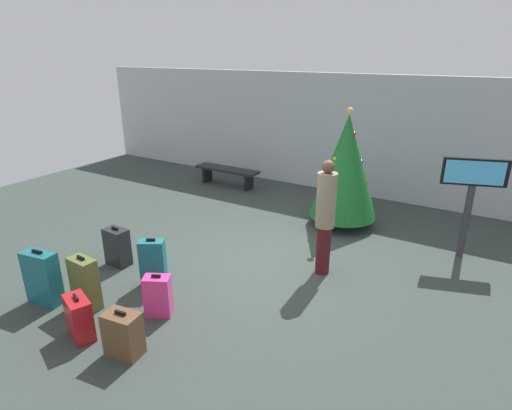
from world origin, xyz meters
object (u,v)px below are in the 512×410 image
(suitcase_0, at_px, (153,263))
(suitcase_1, at_px, (42,278))
(flight_info_kiosk, at_px, (472,188))
(suitcase_3, at_px, (123,334))
(suitcase_6, at_px, (158,296))
(suitcase_2, at_px, (85,283))
(suitcase_5, at_px, (117,247))
(waiting_bench, at_px, (227,172))
(holiday_tree, at_px, (346,167))
(traveller_0, at_px, (325,215))
(suitcase_4, at_px, (79,318))

(suitcase_0, bearing_deg, suitcase_1, -131.42)
(flight_info_kiosk, xyz_separation_m, suitcase_3, (-3.09, -4.86, -0.98))
(flight_info_kiosk, bearing_deg, suitcase_6, -129.29)
(suitcase_2, distance_m, suitcase_5, 1.26)
(suitcase_3, bearing_deg, waiting_bench, 114.38)
(holiday_tree, bearing_deg, waiting_bench, 164.90)
(traveller_0, distance_m, suitcase_2, 3.64)
(suitcase_2, height_order, suitcase_3, suitcase_2)
(suitcase_0, xyz_separation_m, suitcase_2, (-0.39, -0.91, 0.00))
(suitcase_0, bearing_deg, suitcase_6, -41.36)
(suitcase_2, height_order, suitcase_5, suitcase_2)
(traveller_0, height_order, suitcase_6, traveller_0)
(suitcase_0, bearing_deg, waiting_bench, 112.31)
(suitcase_5, bearing_deg, suitcase_0, -10.54)
(suitcase_0, bearing_deg, suitcase_2, -113.22)
(traveller_0, relative_size, suitcase_5, 2.77)
(suitcase_0, xyz_separation_m, suitcase_3, (0.80, -1.32, -0.10))
(traveller_0, relative_size, suitcase_2, 2.36)
(holiday_tree, distance_m, suitcase_4, 5.45)
(suitcase_2, bearing_deg, suitcase_3, -18.79)
(suitcase_1, height_order, suitcase_6, suitcase_1)
(traveller_0, xyz_separation_m, suitcase_6, (-1.46, -2.23, -0.72))
(suitcase_4, bearing_deg, flight_info_kiosk, 52.18)
(holiday_tree, height_order, suitcase_2, holiday_tree)
(suitcase_1, distance_m, suitcase_3, 1.82)
(suitcase_2, bearing_deg, suitcase_0, 66.78)
(waiting_bench, height_order, traveller_0, traveller_0)
(traveller_0, distance_m, suitcase_3, 3.36)
(holiday_tree, distance_m, suitcase_3, 5.24)
(holiday_tree, height_order, suitcase_3, holiday_tree)
(suitcase_1, height_order, suitcase_5, suitcase_1)
(suitcase_4, bearing_deg, traveller_0, 57.60)
(suitcase_1, relative_size, suitcase_6, 1.35)
(suitcase_4, xyz_separation_m, suitcase_5, (-1.09, 1.57, 0.04))
(suitcase_3, relative_size, suitcase_6, 0.97)
(flight_info_kiosk, xyz_separation_m, suitcase_5, (-4.90, -3.35, -0.94))
(holiday_tree, distance_m, flight_info_kiosk, 2.29)
(suitcase_3, bearing_deg, suitcase_4, -175.33)
(suitcase_6, bearing_deg, traveller_0, 56.74)
(traveller_0, xyz_separation_m, suitcase_5, (-3.05, -1.53, -0.69))
(suitcase_1, distance_m, suitcase_6, 1.72)
(suitcase_2, bearing_deg, suitcase_6, 22.35)
(flight_info_kiosk, xyz_separation_m, traveller_0, (-1.85, -1.82, -0.25))
(holiday_tree, bearing_deg, suitcase_0, -113.33)
(suitcase_2, relative_size, suitcase_5, 1.17)
(holiday_tree, height_order, suitcase_0, holiday_tree)
(suitcase_0, bearing_deg, holiday_tree, 66.67)
(suitcase_0, height_order, suitcase_5, suitcase_0)
(suitcase_4, distance_m, suitcase_5, 1.91)
(suitcase_5, bearing_deg, waiting_bench, 101.60)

